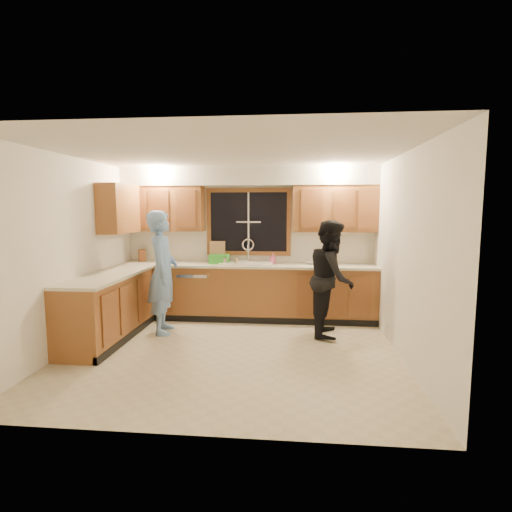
{
  "coord_description": "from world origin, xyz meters",
  "views": [
    {
      "loc": [
        0.78,
        -4.87,
        1.83
      ],
      "look_at": [
        0.25,
        0.65,
        1.17
      ],
      "focal_mm": 28.0,
      "sensor_mm": 36.0,
      "label": 1
    }
  ],
  "objects_px": {
    "dishwasher": "(197,293)",
    "knife_block": "(142,255)",
    "dish_crate": "(219,259)",
    "sink": "(247,267)",
    "stove": "(87,319)",
    "man": "(163,272)",
    "soap_bottle": "(273,258)",
    "bowl": "(312,262)",
    "woman": "(331,278)"
  },
  "relations": [
    {
      "from": "dishwasher",
      "to": "knife_block",
      "type": "distance_m",
      "value": 1.17
    },
    {
      "from": "dishwasher",
      "to": "knife_block",
      "type": "height_order",
      "value": "knife_block"
    },
    {
      "from": "dishwasher",
      "to": "soap_bottle",
      "type": "xyz_separation_m",
      "value": [
        1.28,
        0.1,
        0.6
      ]
    },
    {
      "from": "knife_block",
      "to": "soap_bottle",
      "type": "bearing_deg",
      "value": -32.72
    },
    {
      "from": "dishwasher",
      "to": "stove",
      "type": "relative_size",
      "value": 0.91
    },
    {
      "from": "man",
      "to": "bowl",
      "type": "bearing_deg",
      "value": -78.64
    },
    {
      "from": "man",
      "to": "dish_crate",
      "type": "relative_size",
      "value": 5.75
    },
    {
      "from": "dishwasher",
      "to": "man",
      "type": "height_order",
      "value": "man"
    },
    {
      "from": "dish_crate",
      "to": "dishwasher",
      "type": "bearing_deg",
      "value": -174.29
    },
    {
      "from": "man",
      "to": "bowl",
      "type": "relative_size",
      "value": 7.64
    },
    {
      "from": "stove",
      "to": "bowl",
      "type": "bearing_deg",
      "value": 33.23
    },
    {
      "from": "knife_block",
      "to": "stove",
      "type": "bearing_deg",
      "value": -120.2
    },
    {
      "from": "woman",
      "to": "soap_bottle",
      "type": "relative_size",
      "value": 9.62
    },
    {
      "from": "sink",
      "to": "man",
      "type": "xyz_separation_m",
      "value": [
        -1.14,
        -0.87,
        0.04
      ]
    },
    {
      "from": "sink",
      "to": "dish_crate",
      "type": "distance_m",
      "value": 0.48
    },
    {
      "from": "man",
      "to": "bowl",
      "type": "distance_m",
      "value": 2.4
    },
    {
      "from": "dishwasher",
      "to": "soap_bottle",
      "type": "bearing_deg",
      "value": 4.42
    },
    {
      "from": "sink",
      "to": "soap_bottle",
      "type": "height_order",
      "value": "sink"
    },
    {
      "from": "sink",
      "to": "knife_block",
      "type": "relative_size",
      "value": 4.13
    },
    {
      "from": "knife_block",
      "to": "dish_crate",
      "type": "bearing_deg",
      "value": -36.11
    },
    {
      "from": "dishwasher",
      "to": "dish_crate",
      "type": "height_order",
      "value": "dish_crate"
    },
    {
      "from": "woman",
      "to": "dish_crate",
      "type": "bearing_deg",
      "value": 73.62
    },
    {
      "from": "man",
      "to": "sink",
      "type": "bearing_deg",
      "value": -64.02
    },
    {
      "from": "stove",
      "to": "knife_block",
      "type": "bearing_deg",
      "value": 91.1
    },
    {
      "from": "dishwasher",
      "to": "woman",
      "type": "height_order",
      "value": "woman"
    },
    {
      "from": "man",
      "to": "woman",
      "type": "relative_size",
      "value": 1.08
    },
    {
      "from": "sink",
      "to": "dishwasher",
      "type": "xyz_separation_m",
      "value": [
        -0.85,
        -0.01,
        -0.45
      ]
    },
    {
      "from": "dish_crate",
      "to": "bowl",
      "type": "relative_size",
      "value": 1.33
    },
    {
      "from": "dishwasher",
      "to": "soap_bottle",
      "type": "distance_m",
      "value": 1.41
    },
    {
      "from": "soap_bottle",
      "to": "bowl",
      "type": "height_order",
      "value": "soap_bottle"
    },
    {
      "from": "bowl",
      "to": "dish_crate",
      "type": "bearing_deg",
      "value": -178.64
    },
    {
      "from": "stove",
      "to": "dish_crate",
      "type": "xyz_separation_m",
      "value": [
        1.34,
        1.85,
        0.54
      ]
    },
    {
      "from": "stove",
      "to": "woman",
      "type": "relative_size",
      "value": 0.54
    },
    {
      "from": "dishwasher",
      "to": "bowl",
      "type": "bearing_deg",
      "value": 2.24
    },
    {
      "from": "knife_block",
      "to": "bowl",
      "type": "height_order",
      "value": "knife_block"
    },
    {
      "from": "bowl",
      "to": "knife_block",
      "type": "bearing_deg",
      "value": 178.44
    },
    {
      "from": "stove",
      "to": "man",
      "type": "xyz_separation_m",
      "value": [
        0.66,
        0.96,
        0.45
      ]
    },
    {
      "from": "stove",
      "to": "bowl",
      "type": "xyz_separation_m",
      "value": [
        2.88,
        1.89,
        0.5
      ]
    },
    {
      "from": "knife_block",
      "to": "soap_bottle",
      "type": "height_order",
      "value": "knife_block"
    },
    {
      "from": "knife_block",
      "to": "dish_crate",
      "type": "relative_size",
      "value": 0.66
    },
    {
      "from": "sink",
      "to": "soap_bottle",
      "type": "distance_m",
      "value": 0.46
    },
    {
      "from": "woman",
      "to": "soap_bottle",
      "type": "bearing_deg",
      "value": 54.06
    },
    {
      "from": "dish_crate",
      "to": "sink",
      "type": "bearing_deg",
      "value": -3.0
    },
    {
      "from": "dishwasher",
      "to": "dish_crate",
      "type": "distance_m",
      "value": 0.7
    },
    {
      "from": "bowl",
      "to": "man",
      "type": "bearing_deg",
      "value": -157.29
    },
    {
      "from": "dish_crate",
      "to": "man",
      "type": "bearing_deg",
      "value": -127.13
    },
    {
      "from": "dishwasher",
      "to": "man",
      "type": "xyz_separation_m",
      "value": [
        -0.29,
        -0.85,
        0.49
      ]
    },
    {
      "from": "dishwasher",
      "to": "bowl",
      "type": "height_order",
      "value": "bowl"
    },
    {
      "from": "woman",
      "to": "soap_bottle",
      "type": "height_order",
      "value": "woman"
    },
    {
      "from": "stove",
      "to": "man",
      "type": "distance_m",
      "value": 1.25
    }
  ]
}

